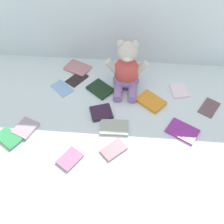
{
  "coord_description": "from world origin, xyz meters",
  "views": [
    {
      "loc": [
        0.09,
        -0.87,
        1.02
      ],
      "look_at": [
        0.02,
        -0.1,
        0.1
      ],
      "focal_mm": 43.35,
      "sensor_mm": 36.0,
      "label": 1
    }
  ],
  "objects_px": {
    "book_case_0": "(182,131)",
    "book_case_12": "(114,150)",
    "teddy_bear": "(126,71)",
    "book_case_4": "(77,79)",
    "book_case_7": "(26,128)",
    "book_case_10": "(8,138)",
    "book_case_5": "(78,68)",
    "book_case_13": "(101,112)",
    "book_case_9": "(209,107)",
    "book_case_11": "(179,90)",
    "book_case_6": "(100,89)",
    "book_case_1": "(62,88)",
    "book_case_2": "(151,101)",
    "book_case_3": "(114,127)",
    "book_case_8": "(70,159)"
  },
  "relations": [
    {
      "from": "book_case_9",
      "to": "book_case_10",
      "type": "bearing_deg",
      "value": 47.24
    },
    {
      "from": "book_case_12",
      "to": "book_case_4",
      "type": "bearing_deg",
      "value": 165.35
    },
    {
      "from": "book_case_10",
      "to": "book_case_13",
      "type": "height_order",
      "value": "book_case_13"
    },
    {
      "from": "teddy_bear",
      "to": "book_case_4",
      "type": "distance_m",
      "value": 0.29
    },
    {
      "from": "book_case_8",
      "to": "book_case_9",
      "type": "relative_size",
      "value": 0.85
    },
    {
      "from": "teddy_bear",
      "to": "book_case_11",
      "type": "relative_size",
      "value": 2.63
    },
    {
      "from": "book_case_4",
      "to": "book_case_6",
      "type": "relative_size",
      "value": 0.93
    },
    {
      "from": "book_case_8",
      "to": "book_case_9",
      "type": "bearing_deg",
      "value": 62.28
    },
    {
      "from": "book_case_9",
      "to": "book_case_4",
      "type": "bearing_deg",
      "value": 19.02
    },
    {
      "from": "book_case_7",
      "to": "book_case_10",
      "type": "relative_size",
      "value": 0.89
    },
    {
      "from": "book_case_4",
      "to": "book_case_12",
      "type": "height_order",
      "value": "book_case_12"
    },
    {
      "from": "book_case_4",
      "to": "book_case_5",
      "type": "bearing_deg",
      "value": 132.95
    },
    {
      "from": "teddy_bear",
      "to": "book_case_4",
      "type": "xyz_separation_m",
      "value": [
        -0.27,
        0.02,
        -0.1
      ]
    },
    {
      "from": "book_case_1",
      "to": "book_case_3",
      "type": "height_order",
      "value": "book_case_3"
    },
    {
      "from": "book_case_1",
      "to": "book_case_3",
      "type": "distance_m",
      "value": 0.38
    },
    {
      "from": "book_case_0",
      "to": "book_case_9",
      "type": "xyz_separation_m",
      "value": [
        0.15,
        0.16,
        -0.0
      ]
    },
    {
      "from": "book_case_0",
      "to": "book_case_12",
      "type": "distance_m",
      "value": 0.33
    },
    {
      "from": "book_case_2",
      "to": "book_case_3",
      "type": "xyz_separation_m",
      "value": [
        -0.17,
        -0.18,
        -0.0
      ]
    },
    {
      "from": "book_case_4",
      "to": "book_case_11",
      "type": "xyz_separation_m",
      "value": [
        0.55,
        -0.05,
        0.0
      ]
    },
    {
      "from": "book_case_4",
      "to": "book_case_5",
      "type": "distance_m",
      "value": 0.09
    },
    {
      "from": "book_case_2",
      "to": "book_case_3",
      "type": "height_order",
      "value": "book_case_2"
    },
    {
      "from": "book_case_9",
      "to": "book_case_5",
      "type": "bearing_deg",
      "value": 12.7
    },
    {
      "from": "book_case_11",
      "to": "book_case_12",
      "type": "distance_m",
      "value": 0.5
    },
    {
      "from": "book_case_4",
      "to": "book_case_8",
      "type": "distance_m",
      "value": 0.5
    },
    {
      "from": "book_case_4",
      "to": "book_case_11",
      "type": "height_order",
      "value": "book_case_11"
    },
    {
      "from": "book_case_11",
      "to": "book_case_6",
      "type": "bearing_deg",
      "value": 170.89
    },
    {
      "from": "book_case_1",
      "to": "book_case_8",
      "type": "xyz_separation_m",
      "value": [
        0.12,
        -0.42,
        0.0
      ]
    },
    {
      "from": "book_case_2",
      "to": "book_case_7",
      "type": "distance_m",
      "value": 0.62
    },
    {
      "from": "book_case_7",
      "to": "book_case_9",
      "type": "relative_size",
      "value": 0.87
    },
    {
      "from": "book_case_4",
      "to": "book_case_13",
      "type": "bearing_deg",
      "value": -20.0
    },
    {
      "from": "book_case_5",
      "to": "book_case_13",
      "type": "xyz_separation_m",
      "value": [
        0.17,
        -0.32,
        0.0
      ]
    },
    {
      "from": "book_case_0",
      "to": "book_case_3",
      "type": "relative_size",
      "value": 1.02
    },
    {
      "from": "teddy_bear",
      "to": "book_case_10",
      "type": "bearing_deg",
      "value": -142.24
    },
    {
      "from": "book_case_6",
      "to": "book_case_12",
      "type": "bearing_deg",
      "value": -125.63
    },
    {
      "from": "book_case_1",
      "to": "book_case_11",
      "type": "height_order",
      "value": "book_case_11"
    },
    {
      "from": "book_case_11",
      "to": "book_case_1",
      "type": "bearing_deg",
      "value": 170.39
    },
    {
      "from": "teddy_bear",
      "to": "book_case_2",
      "type": "height_order",
      "value": "teddy_bear"
    },
    {
      "from": "book_case_5",
      "to": "book_case_8",
      "type": "relative_size",
      "value": 1.31
    },
    {
      "from": "book_case_8",
      "to": "book_case_13",
      "type": "xyz_separation_m",
      "value": [
        0.11,
        0.27,
        0.0
      ]
    },
    {
      "from": "book_case_3",
      "to": "book_case_9",
      "type": "bearing_deg",
      "value": 107.9
    },
    {
      "from": "teddy_bear",
      "to": "book_case_9",
      "type": "relative_size",
      "value": 2.25
    },
    {
      "from": "teddy_bear",
      "to": "book_case_1",
      "type": "distance_m",
      "value": 0.35
    },
    {
      "from": "book_case_13",
      "to": "book_case_8",
      "type": "bearing_deg",
      "value": 139.38
    },
    {
      "from": "book_case_11",
      "to": "book_case_13",
      "type": "bearing_deg",
      "value": -167.15
    },
    {
      "from": "book_case_6",
      "to": "book_case_12",
      "type": "xyz_separation_m",
      "value": [
        0.1,
        -0.37,
        -0.0
      ]
    },
    {
      "from": "book_case_0",
      "to": "book_case_10",
      "type": "distance_m",
      "value": 0.8
    },
    {
      "from": "book_case_12",
      "to": "book_case_5",
      "type": "bearing_deg",
      "value": 162.26
    },
    {
      "from": "book_case_10",
      "to": "book_case_11",
      "type": "height_order",
      "value": "same"
    },
    {
      "from": "book_case_7",
      "to": "book_case_11",
      "type": "xyz_separation_m",
      "value": [
        0.73,
        0.31,
        -0.0
      ]
    },
    {
      "from": "book_case_5",
      "to": "book_case_9",
      "type": "distance_m",
      "value": 0.74
    }
  ]
}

